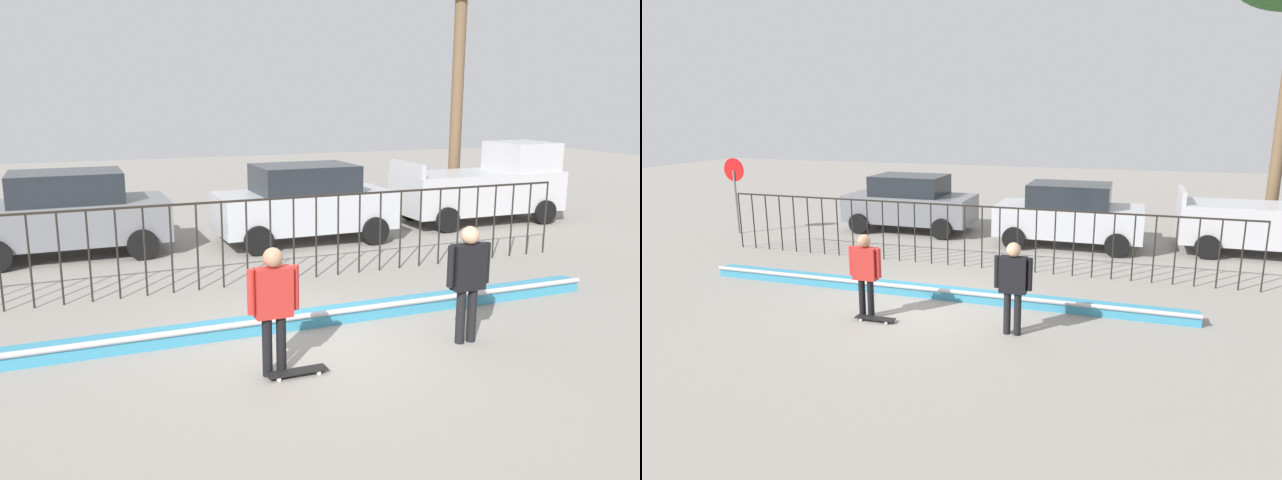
% 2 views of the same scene
% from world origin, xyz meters
% --- Properties ---
extents(ground_plane, '(60.00, 60.00, 0.00)m').
position_xyz_m(ground_plane, '(0.00, 0.00, 0.00)').
color(ground_plane, gray).
extents(bowl_coping_ledge, '(11.00, 0.40, 0.27)m').
position_xyz_m(bowl_coping_ledge, '(0.00, 0.63, 0.12)').
color(bowl_coping_ledge, teal).
rests_on(bowl_coping_ledge, ground).
extents(perimeter_fence, '(14.04, 0.04, 1.64)m').
position_xyz_m(perimeter_fence, '(0.00, 3.13, 1.02)').
color(perimeter_fence, black).
rests_on(perimeter_fence, ground).
extents(skateboarder, '(0.68, 0.25, 1.68)m').
position_xyz_m(skateboarder, '(-0.77, -0.91, 1.01)').
color(skateboarder, black).
rests_on(skateboarder, ground).
extents(skateboard, '(0.80, 0.20, 0.07)m').
position_xyz_m(skateboard, '(-0.52, -1.07, 0.06)').
color(skateboard, black).
rests_on(skateboard, ground).
extents(camera_operator, '(0.70, 0.26, 1.73)m').
position_xyz_m(camera_operator, '(2.15, -0.88, 1.03)').
color(camera_operator, black).
rests_on(camera_operator, ground).
extents(parked_car_gray, '(4.30, 2.12, 1.90)m').
position_xyz_m(parked_car_gray, '(-3.07, 6.82, 0.97)').
color(parked_car_gray, slate).
rests_on(parked_car_gray, ground).
extents(parked_car_silver, '(4.30, 2.12, 1.90)m').
position_xyz_m(parked_car_silver, '(2.31, 6.25, 0.97)').
color(parked_car_silver, '#B7BABF').
rests_on(parked_car_silver, ground).
extents(pickup_truck, '(4.70, 2.12, 2.24)m').
position_xyz_m(pickup_truck, '(7.99, 6.81, 1.04)').
color(pickup_truck, '#B7B7BC').
rests_on(pickup_truck, ground).
extents(stop_sign, '(0.76, 0.07, 2.50)m').
position_xyz_m(stop_sign, '(-8.43, 4.73, 1.62)').
color(stop_sign, slate).
rests_on(stop_sign, ground).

